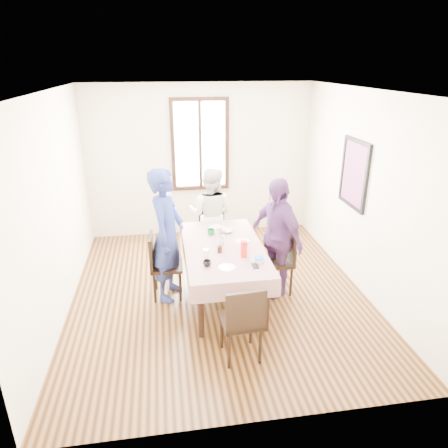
{
  "coord_description": "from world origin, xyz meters",
  "views": [
    {
      "loc": [
        -0.69,
        -4.9,
        3.02
      ],
      "look_at": [
        0.05,
        -0.18,
        1.1
      ],
      "focal_mm": 32.56,
      "sensor_mm": 36.0,
      "label": 1
    }
  ],
  "objects_px": {
    "chair_far": "(212,232)",
    "chair_right": "(276,261)",
    "chair_near": "(241,320)",
    "person_far": "(212,215)",
    "chair_left": "(167,266)",
    "person_right": "(276,237)",
    "person_left": "(167,235)",
    "dining_table": "(223,273)"
  },
  "relations": [
    {
      "from": "dining_table",
      "to": "person_left",
      "type": "relative_size",
      "value": 0.98
    },
    {
      "from": "chair_near",
      "to": "person_far",
      "type": "relative_size",
      "value": 0.6
    },
    {
      "from": "chair_left",
      "to": "chair_near",
      "type": "xyz_separation_m",
      "value": [
        0.75,
        -1.37,
        0.0
      ]
    },
    {
      "from": "person_far",
      "to": "person_right",
      "type": "distance_m",
      "value": 1.35
    },
    {
      "from": "chair_far",
      "to": "person_left",
      "type": "height_order",
      "value": "person_left"
    },
    {
      "from": "dining_table",
      "to": "chair_right",
      "type": "xyz_separation_m",
      "value": [
        0.75,
        0.05,
        0.08
      ]
    },
    {
      "from": "chair_right",
      "to": "person_left",
      "type": "relative_size",
      "value": 0.51
    },
    {
      "from": "dining_table",
      "to": "chair_near",
      "type": "height_order",
      "value": "chair_near"
    },
    {
      "from": "chair_right",
      "to": "person_far",
      "type": "relative_size",
      "value": 0.6
    },
    {
      "from": "person_left",
      "to": "person_far",
      "type": "bearing_deg",
      "value": -16.37
    },
    {
      "from": "chair_far",
      "to": "person_right",
      "type": "xyz_separation_m",
      "value": [
        0.73,
        -1.15,
        0.37
      ]
    },
    {
      "from": "person_left",
      "to": "person_far",
      "type": "relative_size",
      "value": 1.18
    },
    {
      "from": "person_left",
      "to": "person_right",
      "type": "height_order",
      "value": "person_left"
    },
    {
      "from": "chair_right",
      "to": "chair_far",
      "type": "xyz_separation_m",
      "value": [
        -0.75,
        1.15,
        0.0
      ]
    },
    {
      "from": "chair_right",
      "to": "person_far",
      "type": "xyz_separation_m",
      "value": [
        -0.75,
        1.13,
        0.31
      ]
    },
    {
      "from": "dining_table",
      "to": "chair_far",
      "type": "height_order",
      "value": "chair_far"
    },
    {
      "from": "dining_table",
      "to": "chair_near",
      "type": "bearing_deg",
      "value": -90.0
    },
    {
      "from": "chair_near",
      "to": "person_far",
      "type": "xyz_separation_m",
      "value": [
        -0.0,
        2.4,
        0.31
      ]
    },
    {
      "from": "person_right",
      "to": "chair_near",
      "type": "bearing_deg",
      "value": -53.71
    },
    {
      "from": "dining_table",
      "to": "chair_left",
      "type": "distance_m",
      "value": 0.77
    },
    {
      "from": "person_far",
      "to": "person_left",
      "type": "bearing_deg",
      "value": 78.02
    },
    {
      "from": "chair_left",
      "to": "dining_table",
      "type": "bearing_deg",
      "value": 79.93
    },
    {
      "from": "chair_far",
      "to": "chair_right",
      "type": "bearing_deg",
      "value": 128.45
    },
    {
      "from": "person_left",
      "to": "chair_right",
      "type": "bearing_deg",
      "value": -75.13
    },
    {
      "from": "chair_right",
      "to": "person_left",
      "type": "distance_m",
      "value": 1.55
    },
    {
      "from": "dining_table",
      "to": "person_far",
      "type": "bearing_deg",
      "value": 90.0
    },
    {
      "from": "chair_right",
      "to": "person_right",
      "type": "xyz_separation_m",
      "value": [
        -0.02,
        -0.0,
        0.37
      ]
    },
    {
      "from": "chair_left",
      "to": "chair_right",
      "type": "bearing_deg",
      "value": 88.15
    },
    {
      "from": "chair_left",
      "to": "person_far",
      "type": "relative_size",
      "value": 0.6
    },
    {
      "from": "chair_left",
      "to": "chair_right",
      "type": "relative_size",
      "value": 1.0
    },
    {
      "from": "chair_far",
      "to": "person_left",
      "type": "relative_size",
      "value": 0.51
    },
    {
      "from": "chair_far",
      "to": "person_right",
      "type": "relative_size",
      "value": 0.55
    },
    {
      "from": "chair_right",
      "to": "chair_near",
      "type": "xyz_separation_m",
      "value": [
        -0.75,
        -1.26,
        0.0
      ]
    },
    {
      "from": "chair_left",
      "to": "chair_far",
      "type": "xyz_separation_m",
      "value": [
        0.75,
        1.04,
        0.0
      ]
    },
    {
      "from": "dining_table",
      "to": "chair_right",
      "type": "bearing_deg",
      "value": 4.2
    },
    {
      "from": "person_left",
      "to": "person_right",
      "type": "relative_size",
      "value": 1.09
    },
    {
      "from": "person_far",
      "to": "person_right",
      "type": "relative_size",
      "value": 0.93
    },
    {
      "from": "chair_near",
      "to": "person_right",
      "type": "relative_size",
      "value": 0.55
    },
    {
      "from": "person_left",
      "to": "chair_far",
      "type": "bearing_deg",
      "value": -15.8
    },
    {
      "from": "chair_left",
      "to": "chair_right",
      "type": "xyz_separation_m",
      "value": [
        1.5,
        -0.11,
        0.0
      ]
    },
    {
      "from": "chair_right",
      "to": "chair_near",
      "type": "relative_size",
      "value": 1.0
    },
    {
      "from": "chair_left",
      "to": "person_left",
      "type": "height_order",
      "value": "person_left"
    }
  ]
}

